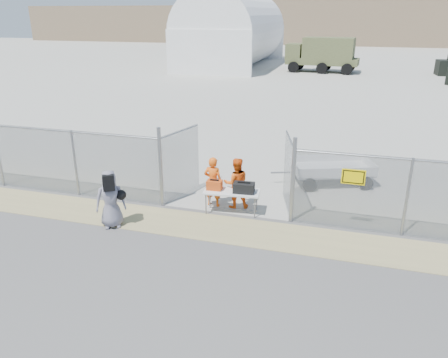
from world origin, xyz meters
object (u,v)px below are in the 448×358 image
(security_worker_right, at_px, (236,183))
(visitor, at_px, (110,199))
(security_worker_left, at_px, (213,182))
(utility_trailer, at_px, (331,171))
(folding_table, at_px, (232,202))

(security_worker_right, relative_size, visitor, 0.96)
(security_worker_left, bearing_deg, visitor, 45.01)
(visitor, relative_size, utility_trailer, 0.47)
(security_worker_left, xyz_separation_m, visitor, (-2.30, -2.14, 0.04))
(folding_table, xyz_separation_m, security_worker_left, (-0.68, 0.32, 0.44))
(security_worker_left, distance_m, utility_trailer, 4.57)
(security_worker_right, bearing_deg, folding_table, 64.12)
(security_worker_right, height_order, visitor, visitor)
(folding_table, distance_m, utility_trailer, 4.32)
(security_worker_left, relative_size, visitor, 0.95)
(security_worker_left, distance_m, visitor, 3.14)
(security_worker_right, xyz_separation_m, utility_trailer, (2.69, 2.96, -0.37))
(utility_trailer, bearing_deg, folding_table, -149.40)
(folding_table, relative_size, visitor, 0.99)
(security_worker_left, xyz_separation_m, utility_trailer, (3.40, 3.04, -0.36))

